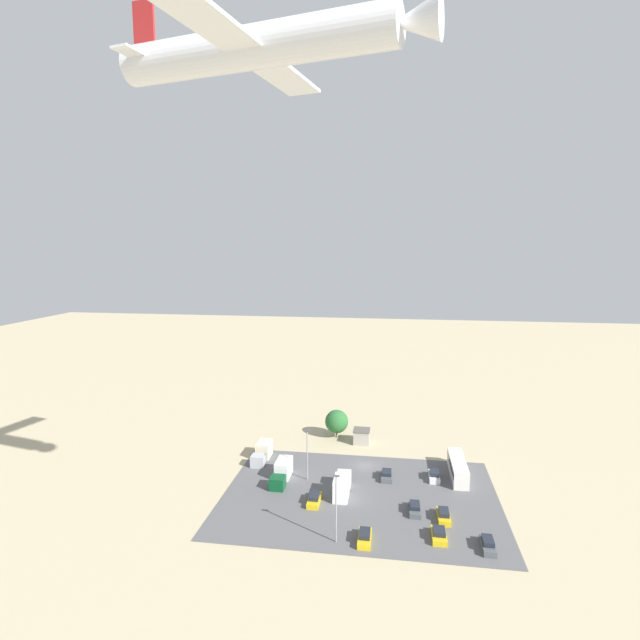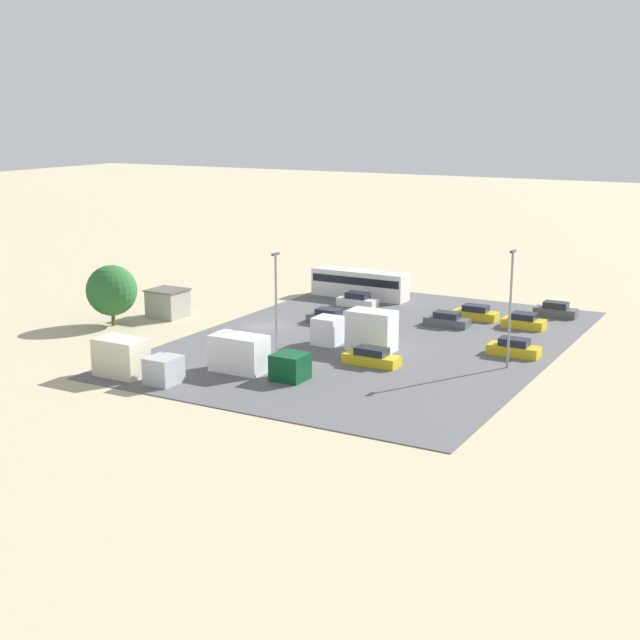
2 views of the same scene
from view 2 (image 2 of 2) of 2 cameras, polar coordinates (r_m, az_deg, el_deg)
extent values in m
plane|color=tan|center=(87.70, -3.46, -0.45)|extent=(400.00, 400.00, 0.00)
cube|color=#565659|center=(82.11, 3.47, -1.38)|extent=(44.83, 32.35, 0.08)
cube|color=#9E998E|center=(92.76, -9.72, 1.03)|extent=(3.22, 3.43, 2.78)
cube|color=#59514C|center=(92.47, -9.75, 1.91)|extent=(3.46, 3.67, 0.12)
cube|color=silver|center=(100.68, 2.57, 2.32)|extent=(2.59, 11.19, 3.09)
cube|color=black|center=(100.57, 2.58, 2.63)|extent=(2.63, 10.74, 0.87)
cube|color=silver|center=(96.38, 2.42, 1.15)|extent=(1.81, 4.31, 0.88)
cube|color=#1E232D|center=(96.22, 2.42, 1.59)|extent=(1.52, 2.41, 0.65)
cube|color=gold|center=(74.48, 3.32, -2.55)|extent=(1.84, 4.74, 0.85)
cube|color=#1E232D|center=(74.29, 3.33, -2.00)|extent=(1.54, 2.65, 0.62)
cube|color=#4C5156|center=(94.71, 14.84, 0.49)|extent=(1.70, 4.32, 0.88)
cube|color=#1E232D|center=(94.55, 14.87, 0.94)|extent=(1.43, 2.42, 0.64)
cube|color=gold|center=(78.94, 12.30, -1.91)|extent=(1.79, 4.46, 0.88)
cube|color=#1E232D|center=(78.75, 12.33, -1.38)|extent=(1.51, 2.50, 0.64)
cube|color=#4C5156|center=(88.79, 0.56, 0.08)|extent=(1.90, 4.24, 0.84)
cube|color=#1E232D|center=(88.63, 0.56, 0.54)|extent=(1.60, 2.37, 0.61)
cube|color=#4C5156|center=(88.35, 8.13, -0.13)|extent=(1.73, 4.42, 0.82)
cube|color=#1E232D|center=(88.18, 8.14, 0.32)|extent=(1.45, 2.47, 0.60)
cube|color=gold|center=(91.71, 9.93, 0.31)|extent=(1.80, 4.48, 0.84)
cube|color=#1E232D|center=(91.55, 9.95, 0.75)|extent=(1.51, 2.51, 0.62)
cube|color=gold|center=(89.11, 12.91, -0.21)|extent=(2.00, 4.08, 0.84)
cube|color=#1E232D|center=(88.94, 12.94, 0.24)|extent=(1.68, 2.28, 0.62)
cube|color=silver|center=(80.63, 0.50, -0.68)|extent=(2.37, 2.34, 2.51)
cube|color=white|center=(78.54, 3.33, -0.68)|extent=(2.37, 4.15, 3.58)
cube|color=#0C4723|center=(70.16, -1.93, -3.01)|extent=(2.48, 2.56, 2.10)
cube|color=white|center=(72.57, -5.20, -2.13)|extent=(2.48, 4.54, 3.00)
cube|color=#ADB2B7|center=(70.26, -9.97, -3.17)|extent=(2.52, 2.28, 2.13)
cube|color=beige|center=(72.85, -12.62, -2.33)|extent=(2.52, 4.05, 3.04)
cylinder|color=brown|center=(90.34, -13.10, 0.18)|extent=(0.36, 0.36, 1.66)
sphere|color=#28602D|center=(89.78, -13.19, 1.86)|extent=(5.00, 5.00, 5.00)
cylinder|color=gray|center=(74.06, 12.07, 0.54)|extent=(0.20, 0.20, 9.51)
cube|color=#4C4C51|center=(73.15, 12.25, 4.31)|extent=(0.90, 0.28, 0.20)
cylinder|color=gray|center=(75.02, -2.83, 0.74)|extent=(0.20, 0.20, 8.89)
cube|color=#4C4C51|center=(74.15, -2.87, 4.23)|extent=(0.90, 0.28, 0.20)
camera|label=1|loc=(89.79, 61.73, 19.27)|focal=28.00mm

